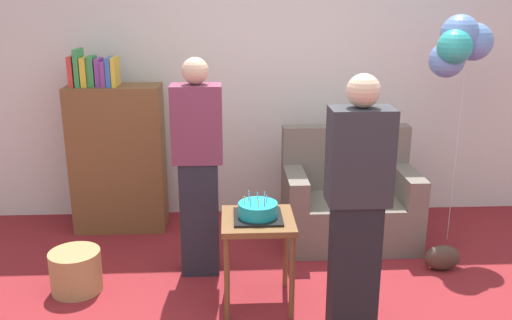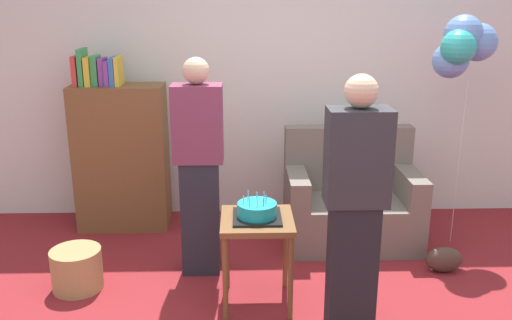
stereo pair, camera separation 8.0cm
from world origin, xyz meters
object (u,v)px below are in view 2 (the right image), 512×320
bookshelf (121,154)px  birthday_cake (257,211)px  balloon_bunch (463,45)px  wicker_basket (77,269)px  couch (350,203)px  handbag (444,260)px  side_table (257,231)px  person_blowing_candles (199,167)px  person_holding_cake (355,211)px

bookshelf → birthday_cake: 1.79m
birthday_cake → balloon_bunch: size_ratio=0.17×
wicker_basket → balloon_bunch: (2.94, 0.76, 1.51)m
couch → birthday_cake: 1.33m
bookshelf → balloon_bunch: bearing=-7.3°
handbag → balloon_bunch: size_ratio=0.15×
side_table → handbag: side_table is taller
handbag → balloon_bunch: bearing=70.2°
bookshelf → handbag: 2.85m
bookshelf → person_blowing_candles: (0.76, -0.88, 0.15)m
couch → side_table: size_ratio=1.76×
birthday_cake → person_blowing_candles: person_blowing_candles is taller
bookshelf → wicker_basket: size_ratio=4.47×
bookshelf → balloon_bunch: (2.83, -0.36, 0.97)m
wicker_basket → balloon_bunch: bearing=14.5°
wicker_basket → person_blowing_candles: bearing=15.7°
side_table → birthday_cake: (-0.00, 0.00, 0.15)m
wicker_basket → side_table: bearing=-9.7°
couch → person_holding_cake: person_holding_cake is taller
couch → wicker_basket: couch is taller
couch → bookshelf: bearing=169.8°
balloon_bunch → person_holding_cake: bearing=-128.3°
couch → bookshelf: bookshelf is taller
wicker_basket → handbag: size_ratio=1.29×
side_table → birthday_cake: bearing=127.3°
bookshelf → wicker_basket: bearing=-95.9°
person_holding_cake → bookshelf: bearing=-20.3°
bookshelf → balloon_bunch: size_ratio=0.85×
person_blowing_candles → balloon_bunch: (2.07, 0.52, 0.83)m
couch → balloon_bunch: 1.56m
wicker_basket → balloon_bunch: 3.40m
couch → wicker_basket: bearing=-160.0°
handbag → couch: bearing=135.8°
balloon_bunch → bookshelf: bearing=172.7°
person_blowing_candles → person_holding_cake: bearing=-46.2°
person_holding_cake → handbag: 1.40m
balloon_bunch → couch: bearing=179.6°
handbag → balloon_bunch: (0.21, 0.59, 1.56)m
person_holding_cake → couch: bearing=-75.7°
wicker_basket → bookshelf: bearing=84.1°
side_table → person_holding_cake: person_holding_cake is taller
couch → birthday_cake: (-0.83, -0.99, 0.33)m
couch → side_table: 1.30m
wicker_basket → birthday_cake: bearing=-9.7°
side_table → person_blowing_candles: person_blowing_candles is taller
couch → birthday_cake: size_ratio=3.44×
bookshelf → person_holding_cake: 2.47m
bookshelf → side_table: bearing=-49.0°
birthday_cake → wicker_basket: birthday_cake is taller
bookshelf → birthday_cake: (1.17, -1.35, -0.01)m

